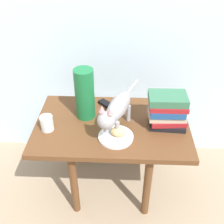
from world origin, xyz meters
The scene contains 9 objects.
ground_plane centered at (0.00, 0.00, 0.00)m, with size 6.00×6.00×0.00m, color gray.
side_table centered at (0.00, 0.00, 0.44)m, with size 0.86×0.55×0.51m.
plate centered at (0.03, -0.12, 0.52)m, with size 0.19×0.19×0.01m, color white.
bread_roll centered at (0.04, -0.12, 0.55)m, with size 0.08×0.06×0.05m, color #E0BC7A.
cat centered at (0.02, -0.05, 0.64)m, with size 0.21×0.45×0.23m.
book_stack centered at (0.30, 0.00, 0.61)m, with size 0.22×0.15×0.19m.
green_vase centered at (-0.15, 0.07, 0.66)m, with size 0.11×0.11×0.30m, color #196B38.
candle_jar centered at (-0.35, -0.07, 0.55)m, with size 0.07×0.07×0.08m.
tv_remote centered at (-0.03, 0.16, 0.52)m, with size 0.15×0.04×0.02m, color black.
Camera 1 is at (0.05, -1.22, 1.47)m, focal length 44.23 mm.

